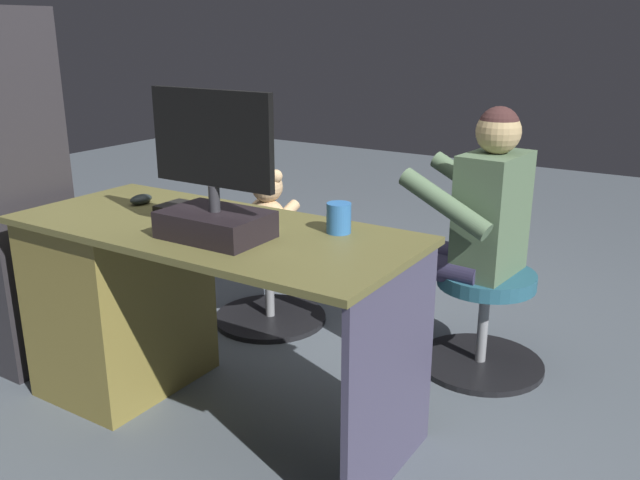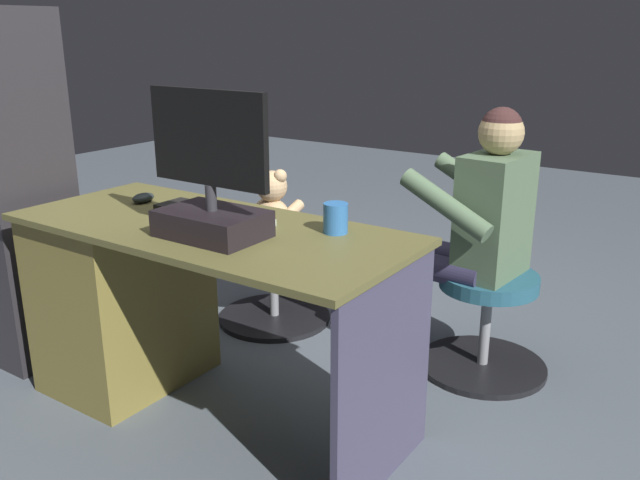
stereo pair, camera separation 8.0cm
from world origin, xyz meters
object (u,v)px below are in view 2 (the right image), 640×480
keyboard (208,212)px  visitor_chair (486,318)px  office_chair_teddy (274,276)px  tv_remote (173,222)px  cup (336,218)px  person (470,223)px  teddy_bear (274,206)px  computer_mouse (143,198)px  monitor (211,193)px  desk (140,294)px

keyboard → visitor_chair: (-0.78, -0.78, -0.51)m
office_chair_teddy → tv_remote: bearing=105.6°
cup → tv_remote: 0.57m
office_chair_teddy → person: size_ratio=0.50×
tv_remote → teddy_bear: 0.90m
computer_mouse → visitor_chair: size_ratio=0.18×
tv_remote → office_chair_teddy: size_ratio=0.28×
visitor_chair → cup: bearing=68.6°
cup → office_chair_teddy: size_ratio=0.18×
visitor_chair → person: (0.09, 0.01, 0.40)m
monitor → teddy_bear: (0.45, -0.88, -0.30)m
desk → tv_remote: size_ratio=9.62×
monitor → visitor_chair: bearing=-121.1°
desk → office_chair_teddy: bearing=-92.8°
desk → visitor_chair: desk is taller
teddy_bear → person: 0.94m
monitor → visitor_chair: (-0.59, -0.97, -0.64)m
keyboard → computer_mouse: bearing=2.4°
keyboard → cup: (-0.50, -0.07, 0.04)m
keyboard → visitor_chair: bearing=-135.1°
office_chair_teddy → desk: bearing=87.2°
desk → visitor_chair: 1.40m
monitor → tv_remote: monitor is taller
keyboard → cup: bearing=-172.5°
monitor → tv_remote: 0.25m
tv_remote → visitor_chair: size_ratio=0.28×
visitor_chair → teddy_bear: bearing=5.0°
computer_mouse → office_chair_teddy: size_ratio=0.18×
keyboard → person: 1.04m
office_chair_teddy → teddy_bear: teddy_bear is taller
tv_remote → visitor_chair: (-0.80, -0.94, -0.51)m
computer_mouse → tv_remote: bearing=154.9°
computer_mouse → person: bearing=-142.4°
cup → visitor_chair: size_ratio=0.19×
desk → cup: (-0.79, -0.17, 0.39)m
visitor_chair → monitor: bearing=58.9°
monitor → keyboard: 0.30m
monitor → keyboard: bearing=-43.5°
person → tv_remote: bearing=53.0°
cup → desk: bearing=12.1°
teddy_bear → monitor: bearing=116.9°
monitor → office_chair_teddy: monitor is taller
desk → teddy_bear: teddy_bear is taller
keyboard → computer_mouse: 0.33m
desk → office_chair_teddy: size_ratio=2.65×
tv_remote → desk: bearing=-22.6°
visitor_chair → computer_mouse: bearing=35.6°
monitor → person: size_ratio=0.43×
monitor → keyboard: size_ratio=1.11×
desk → visitor_chair: bearing=-140.4°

